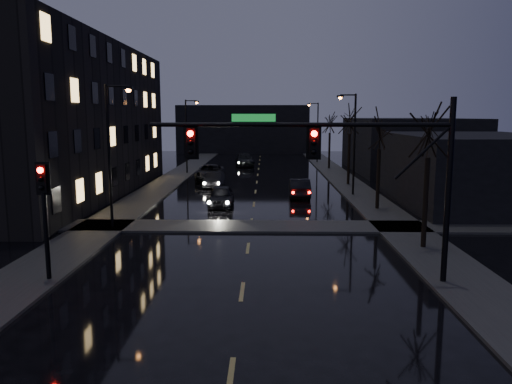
{
  "coord_description": "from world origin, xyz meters",
  "views": [
    {
      "loc": [
        0.84,
        -9.34,
        6.34
      ],
      "look_at": [
        0.45,
        11.03,
        3.2
      ],
      "focal_mm": 35.0,
      "sensor_mm": 36.0,
      "label": 1
    }
  ],
  "objects_px": {
    "oncoming_car_d": "(245,160)",
    "lead_car": "(299,188)",
    "oncoming_car_b": "(214,180)",
    "oncoming_car_a": "(221,196)",
    "oncoming_car_c": "(210,173)"
  },
  "relations": [
    {
      "from": "lead_car",
      "to": "oncoming_car_d",
      "type": "bearing_deg",
      "value": -76.89
    },
    {
      "from": "lead_car",
      "to": "oncoming_car_b",
      "type": "bearing_deg",
      "value": -35.76
    },
    {
      "from": "oncoming_car_b",
      "to": "lead_car",
      "type": "distance_m",
      "value": 8.98
    },
    {
      "from": "oncoming_car_a",
      "to": "oncoming_car_d",
      "type": "relative_size",
      "value": 0.8
    },
    {
      "from": "oncoming_car_c",
      "to": "lead_car",
      "type": "bearing_deg",
      "value": -51.82
    },
    {
      "from": "oncoming_car_b",
      "to": "lead_car",
      "type": "relative_size",
      "value": 0.9
    },
    {
      "from": "oncoming_car_a",
      "to": "oncoming_car_c",
      "type": "relative_size",
      "value": 0.75
    },
    {
      "from": "oncoming_car_d",
      "to": "oncoming_car_b",
      "type": "bearing_deg",
      "value": -102.66
    },
    {
      "from": "oncoming_car_d",
      "to": "lead_car",
      "type": "bearing_deg",
      "value": -84.27
    },
    {
      "from": "oncoming_car_b",
      "to": "oncoming_car_d",
      "type": "height_order",
      "value": "oncoming_car_d"
    },
    {
      "from": "oncoming_car_c",
      "to": "oncoming_car_d",
      "type": "height_order",
      "value": "oncoming_car_c"
    },
    {
      "from": "oncoming_car_b",
      "to": "oncoming_car_c",
      "type": "bearing_deg",
      "value": 104.21
    },
    {
      "from": "oncoming_car_a",
      "to": "lead_car",
      "type": "distance_m",
      "value": 7.06
    },
    {
      "from": "oncoming_car_a",
      "to": "lead_car",
      "type": "xyz_separation_m",
      "value": [
        5.76,
        4.09,
        0.01
      ]
    },
    {
      "from": "oncoming_car_a",
      "to": "oncoming_car_c",
      "type": "xyz_separation_m",
      "value": [
        -2.29,
        13.87,
        0.06
      ]
    }
  ]
}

